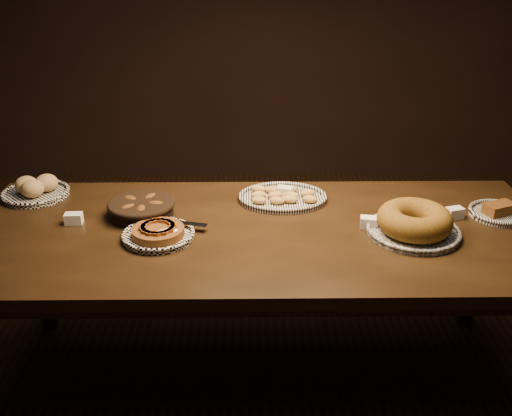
{
  "coord_description": "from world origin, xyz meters",
  "views": [
    {
      "loc": [
        -0.04,
        -2.06,
        1.8
      ],
      "look_at": [
        -0.02,
        0.05,
        0.82
      ],
      "focal_mm": 40.0,
      "sensor_mm": 36.0,
      "label": 1
    }
  ],
  "objects_px": {
    "buffet_table": "(260,245)",
    "apple_tart_plate": "(158,233)",
    "bundt_cake_plate": "(414,223)",
    "madeleine_platter": "(282,197)"
  },
  "relations": [
    {
      "from": "buffet_table",
      "to": "apple_tart_plate",
      "type": "distance_m",
      "value": 0.42
    },
    {
      "from": "buffet_table",
      "to": "apple_tart_plate",
      "type": "bearing_deg",
      "value": -169.51
    },
    {
      "from": "bundt_cake_plate",
      "to": "buffet_table",
      "type": "bearing_deg",
      "value": 154.54
    },
    {
      "from": "buffet_table",
      "to": "madeleine_platter",
      "type": "bearing_deg",
      "value": 69.62
    },
    {
      "from": "apple_tart_plate",
      "to": "madeleine_platter",
      "type": "distance_m",
      "value": 0.62
    },
    {
      "from": "apple_tart_plate",
      "to": "bundt_cake_plate",
      "type": "relative_size",
      "value": 0.86
    },
    {
      "from": "bundt_cake_plate",
      "to": "madeleine_platter",
      "type": "bearing_deg",
      "value": 125.9
    },
    {
      "from": "madeleine_platter",
      "to": "bundt_cake_plate",
      "type": "height_order",
      "value": "bundt_cake_plate"
    },
    {
      "from": "bundt_cake_plate",
      "to": "apple_tart_plate",
      "type": "bearing_deg",
      "value": 160.76
    },
    {
      "from": "apple_tart_plate",
      "to": "buffet_table",
      "type": "bearing_deg",
      "value": 11.63
    }
  ]
}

